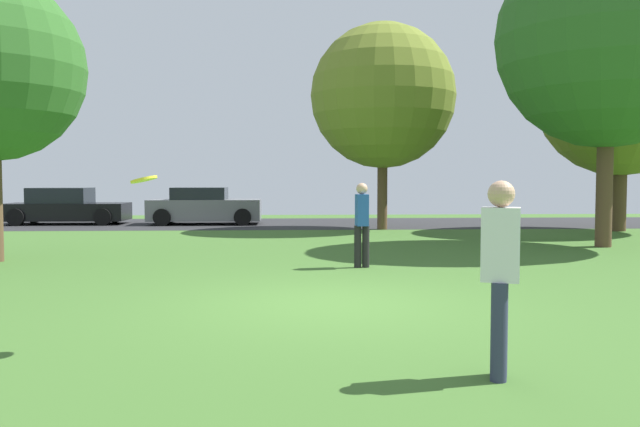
# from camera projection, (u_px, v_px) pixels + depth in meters

# --- Properties ---
(ground_plane) EXTENTS (44.00, 44.00, 0.00)m
(ground_plane) POSITION_uv_depth(u_px,v_px,m) (332.00, 303.00, 8.90)
(ground_plane) COLOR #3D6628
(road_strip) EXTENTS (44.00, 6.40, 0.01)m
(road_strip) POSITION_uv_depth(u_px,v_px,m) (302.00, 223.00, 24.85)
(road_strip) COLOR #28282B
(road_strip) RESTS_ON ground_plane
(birch_tree_lone) EXTENTS (4.90, 4.90, 6.99)m
(birch_tree_lone) POSITION_uv_depth(u_px,v_px,m) (383.00, 96.00, 21.72)
(birch_tree_lone) COLOR brown
(birch_tree_lone) RESTS_ON ground_plane
(oak_tree_left) EXTENTS (5.52, 5.52, 7.35)m
(oak_tree_left) POSITION_uv_depth(u_px,v_px,m) (622.00, 92.00, 21.04)
(oak_tree_left) COLOR brown
(oak_tree_left) RESTS_ON ground_plane
(maple_tree_far) EXTENTS (5.53, 5.53, 8.03)m
(maple_tree_far) POSITION_uv_depth(u_px,v_px,m) (608.00, 38.00, 16.05)
(maple_tree_far) COLOR brown
(maple_tree_far) RESTS_ON ground_plane
(person_catcher) EXTENTS (0.38, 0.32, 1.72)m
(person_catcher) POSITION_uv_depth(u_px,v_px,m) (500.00, 269.00, 5.51)
(person_catcher) COLOR #2D334C
(person_catcher) RESTS_ON ground_plane
(person_bystander) EXTENTS (0.30, 0.33, 1.65)m
(person_bystander) POSITION_uv_depth(u_px,v_px,m) (362.00, 221.00, 12.47)
(person_bystander) COLOR black
(person_bystander) RESTS_ON ground_plane
(frisbee_disc) EXTENTS (0.31, 0.31, 0.09)m
(frisbee_disc) POSITION_uv_depth(u_px,v_px,m) (144.00, 180.00, 6.51)
(frisbee_disc) COLOR yellow
(parked_car_black) EXTENTS (4.50, 1.95, 1.39)m
(parked_car_black) POSITION_uv_depth(u_px,v_px,m) (66.00, 208.00, 24.46)
(parked_car_black) COLOR black
(parked_car_black) RESTS_ON ground_plane
(parked_car_grey) EXTENTS (4.20, 2.03, 1.40)m
(parked_car_grey) POSITION_uv_depth(u_px,v_px,m) (204.00, 207.00, 24.45)
(parked_car_grey) COLOR slate
(parked_car_grey) RESTS_ON ground_plane
(street_lamp_post) EXTENTS (0.14, 0.14, 4.50)m
(street_lamp_post) POSITION_uv_depth(u_px,v_px,m) (601.00, 163.00, 21.47)
(street_lamp_post) COLOR #2D2D33
(street_lamp_post) RESTS_ON ground_plane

